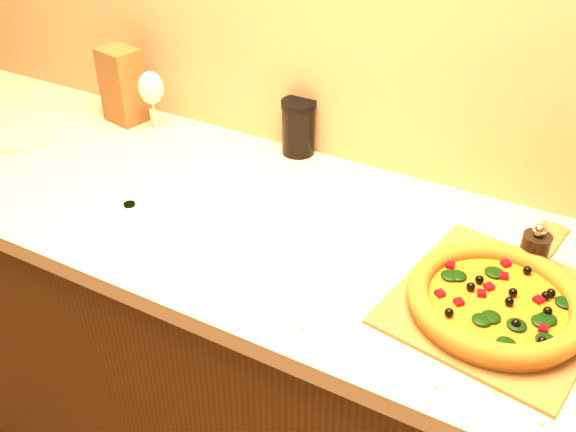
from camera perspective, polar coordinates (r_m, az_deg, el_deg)
The scene contains 10 objects.
cabinet at distance 1.69m, azimuth 1.63°, elevation -14.51°, with size 2.80×0.65×0.86m, color #4A2A10.
countertop at distance 1.38m, azimuth 1.93°, elevation -2.03°, with size 2.84×0.68×0.04m, color beige.
pizza_peel at distance 1.25m, azimuth 18.34°, elevation -7.10°, with size 0.39×0.54×0.01m.
pizza at distance 1.21m, azimuth 18.05°, elevation -7.16°, with size 0.32×0.32×0.05m.
bottle_cap at distance 1.50m, azimuth -13.92°, elevation 1.01°, with size 0.03×0.03×0.01m, color black.
pepper_grinder at distance 1.33m, azimuth 21.04°, elevation -2.90°, with size 0.06×0.06×0.11m.
wine_glass at distance 1.77m, azimuth -12.07°, elevation 10.93°, with size 0.07×0.07×0.17m.
paper_bag at distance 1.86m, azimuth -14.52°, elevation 11.16°, with size 0.10×0.08×0.21m, color brown.
dark_jar at distance 1.64m, azimuth 0.93°, elevation 7.91°, with size 0.09×0.09×0.14m.
side_plate at distance 1.87m, azimuth -22.53°, elevation 6.43°, with size 0.15×0.15×0.01m, color beige.
Camera 1 is at (0.51, 0.43, 1.69)m, focal length 40.00 mm.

